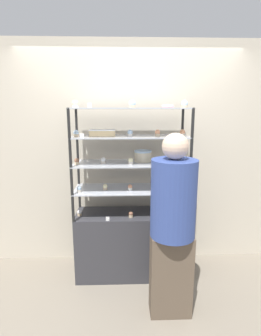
# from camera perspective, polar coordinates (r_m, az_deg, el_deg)

# --- Properties ---
(ground_plane) EXTENTS (20.00, 20.00, 0.00)m
(ground_plane) POSITION_cam_1_polar(r_m,az_deg,el_deg) (3.25, 0.00, -21.70)
(ground_plane) COLOR gray
(back_wall) EXTENTS (8.00, 0.05, 2.60)m
(back_wall) POSITION_cam_1_polar(r_m,az_deg,el_deg) (3.11, -0.22, 2.68)
(back_wall) COLOR beige
(back_wall) RESTS_ON ground_plane
(display_base) EXTENTS (1.19, 0.44, 0.72)m
(display_base) POSITION_cam_1_polar(r_m,az_deg,el_deg) (3.07, 0.00, -16.07)
(display_base) COLOR #333338
(display_base) RESTS_ON ground_plane
(display_riser_lower) EXTENTS (1.19, 0.44, 0.28)m
(display_riser_lower) POSITION_cam_1_polar(r_m,az_deg,el_deg) (2.83, 0.00, -4.84)
(display_riser_lower) COLOR black
(display_riser_lower) RESTS_ON display_base
(display_riser_middle) EXTENTS (1.19, 0.44, 0.28)m
(display_riser_middle) POSITION_cam_1_polar(r_m,az_deg,el_deg) (2.76, 0.00, 0.77)
(display_riser_middle) COLOR black
(display_riser_middle) RESTS_ON display_riser_lower
(display_riser_upper) EXTENTS (1.19, 0.44, 0.28)m
(display_riser_upper) POSITION_cam_1_polar(r_m,az_deg,el_deg) (2.72, 0.00, 6.60)
(display_riser_upper) COLOR black
(display_riser_upper) RESTS_ON display_riser_middle
(display_riser_top) EXTENTS (1.19, 0.44, 0.28)m
(display_riser_top) POSITION_cam_1_polar(r_m,az_deg,el_deg) (2.70, 0.00, 12.55)
(display_riser_top) COLOR black
(display_riser_top) RESTS_ON display_riser_upper
(layer_cake_centerpiece) EXTENTS (0.18, 0.18, 0.12)m
(layer_cake_centerpiece) POSITION_cam_1_polar(r_m,az_deg,el_deg) (2.82, 2.71, 2.65)
(layer_cake_centerpiece) COLOR beige
(layer_cake_centerpiece) RESTS_ON display_riser_middle
(sheet_cake_frosted) EXTENTS (0.26, 0.16, 0.07)m
(sheet_cake_frosted) POSITION_cam_1_polar(r_m,az_deg,el_deg) (2.71, -6.13, 7.64)
(sheet_cake_frosted) COLOR #DBBC84
(sheet_cake_frosted) RESTS_ON display_riser_upper
(cupcake_0) EXTENTS (0.05, 0.05, 0.06)m
(cupcake_0) POSITION_cam_1_polar(r_m,az_deg,el_deg) (2.89, -11.07, -9.57)
(cupcake_0) COLOR #CCB28C
(cupcake_0) RESTS_ON display_base
(cupcake_1) EXTENTS (0.05, 0.05, 0.06)m
(cupcake_1) POSITION_cam_1_polar(r_m,az_deg,el_deg) (2.79, 0.15, -10.08)
(cupcake_1) COLOR #CCB28C
(cupcake_1) RESTS_ON display_base
(cupcake_2) EXTENTS (0.05, 0.05, 0.06)m
(cupcake_2) POSITION_cam_1_polar(r_m,az_deg,el_deg) (2.88, 10.94, -9.62)
(cupcake_2) COLOR white
(cupcake_2) RESTS_ON display_base
(price_tag_0) EXTENTS (0.04, 0.00, 0.04)m
(price_tag_0) POSITION_cam_1_polar(r_m,az_deg,el_deg) (2.72, -5.00, -10.97)
(price_tag_0) COLOR white
(price_tag_0) RESTS_ON display_base
(cupcake_3) EXTENTS (0.05, 0.05, 0.06)m
(cupcake_3) POSITION_cam_1_polar(r_m,az_deg,el_deg) (2.74, -11.13, -4.56)
(cupcake_3) COLOR beige
(cupcake_3) RESTS_ON display_riser_lower
(cupcake_4) EXTENTS (0.05, 0.05, 0.06)m
(cupcake_4) POSITION_cam_1_polar(r_m,az_deg,el_deg) (2.77, -5.52, -4.15)
(cupcake_4) COLOR #CCB28C
(cupcake_4) RESTS_ON display_riser_lower
(cupcake_5) EXTENTS (0.05, 0.05, 0.06)m
(cupcake_5) POSITION_cam_1_polar(r_m,az_deg,el_deg) (2.75, -0.08, -4.26)
(cupcake_5) COLOR white
(cupcake_5) RESTS_ON display_riser_lower
(cupcake_6) EXTENTS (0.05, 0.05, 0.06)m
(cupcake_6) POSITION_cam_1_polar(r_m,az_deg,el_deg) (2.74, 6.03, -4.37)
(cupcake_6) COLOR #CCB28C
(cupcake_6) RESTS_ON display_riser_lower
(cupcake_7) EXTENTS (0.05, 0.05, 0.06)m
(cupcake_7) POSITION_cam_1_polar(r_m,az_deg,el_deg) (2.83, 11.40, -4.00)
(cupcake_7) COLOR white
(cupcake_7) RESTS_ON display_riser_lower
(price_tag_1) EXTENTS (0.04, 0.00, 0.04)m
(price_tag_1) POSITION_cam_1_polar(r_m,az_deg,el_deg) (2.64, 5.25, -5.20)
(price_tag_1) COLOR white
(price_tag_1) RESTS_ON display_riser_lower
(cupcake_8) EXTENTS (0.05, 0.05, 0.07)m
(cupcake_8) POSITION_cam_1_polar(r_m,az_deg,el_deg) (2.72, -11.61, 1.41)
(cupcake_8) COLOR #CCB28C
(cupcake_8) RESTS_ON display_riser_middle
(cupcake_9) EXTENTS (0.05, 0.05, 0.07)m
(cupcake_9) POSITION_cam_1_polar(r_m,az_deg,el_deg) (2.72, -5.95, 1.61)
(cupcake_9) COLOR beige
(cupcake_9) RESTS_ON display_riser_middle
(cupcake_10) EXTENTS (0.05, 0.05, 0.07)m
(cupcake_10) POSITION_cam_1_polar(r_m,az_deg,el_deg) (2.68, 0.12, 1.52)
(cupcake_10) COLOR beige
(cupcake_10) RESTS_ON display_riser_middle
(cupcake_11) EXTENTS (0.05, 0.05, 0.07)m
(cupcake_11) POSITION_cam_1_polar(r_m,az_deg,el_deg) (2.69, 5.92, 1.49)
(cupcake_11) COLOR #CCB28C
(cupcake_11) RESTS_ON display_riser_middle
(cupcake_12) EXTENTS (0.05, 0.05, 0.07)m
(cupcake_12) POSITION_cam_1_polar(r_m,az_deg,el_deg) (2.77, 10.97, 1.65)
(cupcake_12) COLOR beige
(cupcake_12) RESTS_ON display_riser_middle
(price_tag_2) EXTENTS (0.04, 0.00, 0.04)m
(price_tag_2) POSITION_cam_1_polar(r_m,az_deg,el_deg) (2.58, 6.70, 0.81)
(price_tag_2) COLOR white
(price_tag_2) RESTS_ON display_riser_middle
(cupcake_13) EXTENTS (0.05, 0.05, 0.07)m
(cupcake_13) POSITION_cam_1_polar(r_m,az_deg,el_deg) (2.66, -11.74, 7.35)
(cupcake_13) COLOR #CCB28C
(cupcake_13) RESTS_ON display_riser_upper
(cupcake_14) EXTENTS (0.05, 0.05, 0.07)m
(cupcake_14) POSITION_cam_1_polar(r_m,az_deg,el_deg) (2.66, -0.10, 7.60)
(cupcake_14) COLOR white
(cupcake_14) RESTS_ON display_riser_upper
(cupcake_15) EXTENTS (0.05, 0.05, 0.07)m
(cupcake_15) POSITION_cam_1_polar(r_m,az_deg,el_deg) (2.69, 5.91, 7.58)
(cupcake_15) COLOR #CCB28C
(cupcake_15) RESTS_ON display_riser_upper
(cupcake_16) EXTENTS (0.05, 0.05, 0.07)m
(cupcake_16) POSITION_cam_1_polar(r_m,az_deg,el_deg) (2.73, 11.23, 7.49)
(cupcake_16) COLOR beige
(cupcake_16) RESTS_ON display_riser_upper
(price_tag_3) EXTENTS (0.04, 0.00, 0.04)m
(price_tag_3) POSITION_cam_1_polar(r_m,az_deg,el_deg) (2.54, -10.52, 6.93)
(price_tag_3) COLOR white
(price_tag_3) RESTS_ON display_riser_upper
(cupcake_17) EXTENTS (0.07, 0.07, 0.07)m
(cupcake_17) POSITION_cam_1_polar(r_m,az_deg,el_deg) (2.65, -11.90, 13.45)
(cupcake_17) COLOR white
(cupcake_17) RESTS_ON display_riser_top
(cupcake_18) EXTENTS (0.07, 0.07, 0.07)m
(cupcake_18) POSITION_cam_1_polar(r_m,az_deg,el_deg) (2.58, 0.40, 13.74)
(cupcake_18) COLOR #CCB28C
(cupcake_18) RESTS_ON display_riser_top
(cupcake_19) EXTENTS (0.07, 0.07, 0.07)m
(cupcake_19) POSITION_cam_1_polar(r_m,az_deg,el_deg) (2.68, 11.65, 13.44)
(cupcake_19) COLOR #CCB28C
(cupcake_19) RESTS_ON display_riser_top
(price_tag_4) EXTENTS (0.04, 0.00, 0.04)m
(price_tag_4) POSITION_cam_1_polar(r_m,az_deg,el_deg) (2.52, -8.89, 13.37)
(price_tag_4) COLOR white
(price_tag_4) RESTS_ON display_riser_top
(donut_glazed) EXTENTS (0.13, 0.13, 0.03)m
(donut_glazed) POSITION_cam_1_polar(r_m,az_deg,el_deg) (2.78, 8.11, 13.15)
(donut_glazed) COLOR #EFB2BC
(donut_glazed) RESTS_ON display_riser_top
(customer_figure) EXTENTS (0.38, 0.38, 1.65)m
(customer_figure) POSITION_cam_1_polar(r_m,az_deg,el_deg) (2.32, 9.14, -11.70)
(customer_figure) COLOR brown
(customer_figure) RESTS_ON ground_plane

